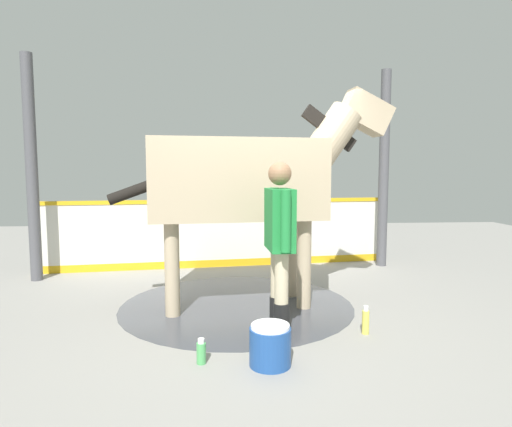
# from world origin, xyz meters

# --- Properties ---
(ground_plane) EXTENTS (16.00, 16.00, 0.02)m
(ground_plane) POSITION_xyz_m (0.00, 0.00, -0.01)
(ground_plane) COLOR gray
(wet_patch) EXTENTS (2.70, 2.70, 0.00)m
(wet_patch) POSITION_xyz_m (-0.20, -0.20, 0.00)
(wet_patch) COLOR #42444C
(wet_patch) RESTS_ON ground
(barrier_wall) EXTENTS (0.71, 5.59, 1.11)m
(barrier_wall) POSITION_xyz_m (-2.28, -0.43, 0.51)
(barrier_wall) COLOR silver
(barrier_wall) RESTS_ON ground
(roof_post_near) EXTENTS (0.16, 0.16, 3.18)m
(roof_post_near) POSITION_xyz_m (-2.17, 2.26, 1.59)
(roof_post_near) COLOR #4C4C51
(roof_post_near) RESTS_ON ground
(roof_post_far) EXTENTS (0.16, 0.16, 3.18)m
(roof_post_far) POSITION_xyz_m (-1.58, -3.04, 1.59)
(roof_post_far) COLOR #4C4C51
(roof_post_far) RESTS_ON ground
(horse) EXTENTS (1.10, 3.29, 2.53)m
(horse) POSITION_xyz_m (-0.22, -0.08, 1.47)
(horse) COLOR tan
(horse) RESTS_ON ground
(handler) EXTENTS (0.67, 0.25, 1.65)m
(handler) POSITION_xyz_m (0.70, 0.18, 0.95)
(handler) COLOR black
(handler) RESTS_ON ground
(wash_bucket) EXTENTS (0.34, 0.34, 0.34)m
(wash_bucket) POSITION_xyz_m (1.40, 0.02, 0.17)
(wash_bucket) COLOR #1E478C
(wash_bucket) RESTS_ON ground
(bottle_shampoo) EXTENTS (0.07, 0.07, 0.28)m
(bottle_shampoo) POSITION_xyz_m (0.79, 1.00, 0.13)
(bottle_shampoo) COLOR #D8CC4C
(bottle_shampoo) RESTS_ON ground
(bottle_spray) EXTENTS (0.08, 0.08, 0.21)m
(bottle_spray) POSITION_xyz_m (1.32, -0.54, 0.10)
(bottle_spray) COLOR #4CA559
(bottle_spray) RESTS_ON ground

